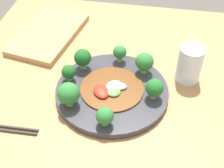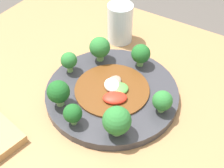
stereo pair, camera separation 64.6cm
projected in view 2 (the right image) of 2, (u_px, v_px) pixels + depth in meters
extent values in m
cylinder|color=#333338|center=(112.00, 93.00, 0.74)|extent=(0.32, 0.32, 0.02)
cylinder|color=#7AAD5B|center=(100.00, 57.00, 0.81)|extent=(0.02, 0.02, 0.02)
sphere|color=#286B2D|center=(100.00, 47.00, 0.79)|extent=(0.05, 0.05, 0.05)
cylinder|color=#7AAD5B|center=(161.00, 108.00, 0.69)|extent=(0.02, 0.02, 0.01)
sphere|color=#286B2D|center=(162.00, 101.00, 0.67)|extent=(0.04, 0.04, 0.04)
cylinder|color=#7AAD5B|center=(70.00, 68.00, 0.78)|extent=(0.01, 0.01, 0.02)
sphere|color=#286B2D|center=(69.00, 60.00, 0.76)|extent=(0.04, 0.04, 0.04)
cylinder|color=#89B76B|center=(60.00, 101.00, 0.70)|extent=(0.02, 0.02, 0.02)
sphere|color=#19511E|center=(58.00, 92.00, 0.68)|extent=(0.05, 0.05, 0.05)
cylinder|color=#7AAD5B|center=(140.00, 62.00, 0.80)|extent=(0.02, 0.02, 0.02)
sphere|color=#1E5B23|center=(141.00, 54.00, 0.78)|extent=(0.05, 0.05, 0.05)
cylinder|color=#70A356|center=(74.00, 120.00, 0.66)|extent=(0.01, 0.01, 0.01)
sphere|color=#19511E|center=(73.00, 113.00, 0.64)|extent=(0.04, 0.04, 0.04)
cylinder|color=#7AAD5B|center=(117.00, 130.00, 0.64)|extent=(0.02, 0.02, 0.02)
sphere|color=#286B2D|center=(117.00, 121.00, 0.62)|extent=(0.06, 0.06, 0.06)
cylinder|color=#5B3314|center=(112.00, 89.00, 0.74)|extent=(0.18, 0.18, 0.01)
ellipsoid|color=gray|center=(114.00, 82.00, 0.74)|extent=(0.04, 0.05, 0.01)
ellipsoid|color=#4C933D|center=(120.00, 88.00, 0.73)|extent=(0.05, 0.05, 0.01)
ellipsoid|color=red|center=(115.00, 98.00, 0.70)|extent=(0.07, 0.06, 0.02)
ellipsoid|color=silver|center=(112.00, 85.00, 0.73)|extent=(0.06, 0.06, 0.02)
cylinder|color=silver|center=(120.00, 23.00, 0.88)|extent=(0.07, 0.07, 0.11)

